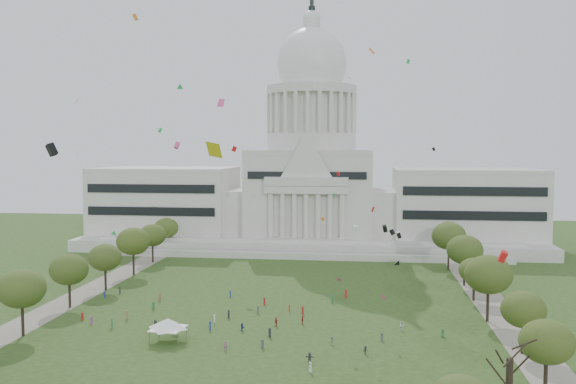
{
  "coord_description": "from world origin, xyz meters",
  "views": [
    {
      "loc": [
        19.07,
        -107.75,
        35.08
      ],
      "look_at": [
        0.0,
        45.0,
        24.0
      ],
      "focal_mm": 38.0,
      "sensor_mm": 36.0,
      "label": 1
    }
  ],
  "objects_px": {
    "event_tent": "(168,323)",
    "person_0": "(443,333)",
    "capitol": "(311,183)",
    "big_bare_tree": "(510,353)"
  },
  "relations": [
    {
      "from": "capitol",
      "to": "big_bare_tree",
      "type": "relative_size",
      "value": 12.5
    },
    {
      "from": "event_tent",
      "to": "person_0",
      "type": "height_order",
      "value": "event_tent"
    },
    {
      "from": "big_bare_tree",
      "to": "event_tent",
      "type": "relative_size",
      "value": 1.49
    },
    {
      "from": "big_bare_tree",
      "to": "person_0",
      "type": "height_order",
      "value": "big_bare_tree"
    },
    {
      "from": "big_bare_tree",
      "to": "person_0",
      "type": "xyz_separation_m",
      "value": [
        -4.1,
        33.94,
        -7.9
      ]
    },
    {
      "from": "big_bare_tree",
      "to": "event_tent",
      "type": "distance_m",
      "value": 59.82
    },
    {
      "from": "event_tent",
      "to": "person_0",
      "type": "distance_m",
      "value": 50.72
    },
    {
      "from": "event_tent",
      "to": "person_0",
      "type": "xyz_separation_m",
      "value": [
        49.9,
        8.75,
        -2.61
      ]
    },
    {
      "from": "capitol",
      "to": "big_bare_tree",
      "type": "xyz_separation_m",
      "value": [
        38.0,
        -141.59,
        -13.62
      ]
    },
    {
      "from": "big_bare_tree",
      "to": "person_0",
      "type": "relative_size",
      "value": 8.3
    }
  ]
}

